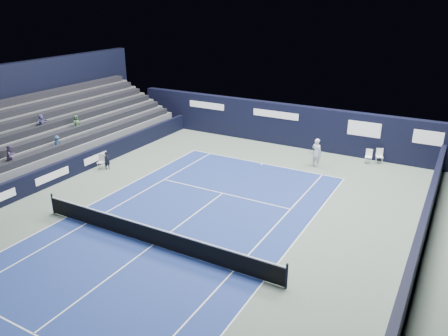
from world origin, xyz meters
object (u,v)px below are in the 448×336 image
at_px(line_judge_chair, 101,160).
at_px(tennis_net, 152,235).
at_px(folding_chair_back_b, 379,155).
at_px(folding_chair_back_a, 369,155).
at_px(tennis_player, 317,153).

bearing_deg(line_judge_chair, tennis_net, -56.04).
bearing_deg(tennis_net, folding_chair_back_b, 66.86).
xyz_separation_m(folding_chair_back_b, line_judge_chair, (-15.54, -9.89, -0.02)).
height_order(folding_chair_back_a, tennis_net, tennis_net).
xyz_separation_m(folding_chair_back_a, folding_chair_back_b, (0.62, 0.38, 0.02)).
distance_m(folding_chair_back_a, tennis_net, 16.63).
bearing_deg(folding_chair_back_b, folding_chair_back_a, -167.60).
bearing_deg(folding_chair_back_b, line_judge_chair, -166.78).
relative_size(line_judge_chair, tennis_net, 0.08).
relative_size(folding_chair_back_b, tennis_player, 0.53).
relative_size(folding_chair_back_a, line_judge_chair, 1.00).
bearing_deg(line_judge_chair, folding_chair_back_b, 10.52).
bearing_deg(line_judge_chair, folding_chair_back_a, 10.55).
xyz_separation_m(tennis_net, tennis_player, (3.26, 13.13, 0.45)).
bearing_deg(folding_chair_back_a, tennis_player, -148.49).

